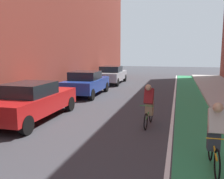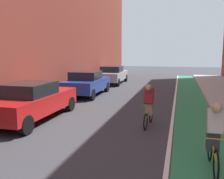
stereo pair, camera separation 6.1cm
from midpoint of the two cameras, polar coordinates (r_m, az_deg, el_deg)
ground_plane at (r=11.58m, az=2.09°, el=-4.94°), size 74.62×74.62×0.00m
bike_lane_paint at (r=13.26m, az=18.20°, el=-3.63°), size 1.60×33.92×0.00m
lane_divider_stripe at (r=13.24m, az=14.31°, el=-3.48°), size 0.12×33.92×0.00m
parked_sedan_red at (r=10.42m, az=-17.69°, el=-2.46°), size 1.88×4.64×1.53m
parked_sedan_blue at (r=15.72m, az=-5.72°, el=1.52°), size 2.06×4.38×1.53m
parked_sedan_silver at (r=21.56m, az=0.19°, el=3.48°), size 2.08×4.72×1.53m
cyclist_mid at (r=6.22m, az=22.71°, el=-9.89°), size 0.48×1.74×1.63m
cyclist_trailing at (r=9.19m, az=8.70°, el=-3.48°), size 0.48×1.65×1.58m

